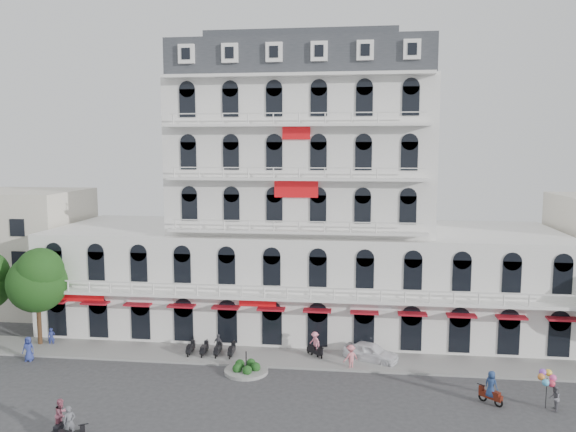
% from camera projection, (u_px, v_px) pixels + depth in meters
% --- Properties ---
extents(ground, '(120.00, 120.00, 0.00)m').
position_uv_depth(ground, '(275.00, 413.00, 34.48)').
color(ground, '#38383A').
rests_on(ground, ground).
extents(sidewalk, '(53.00, 4.00, 0.16)m').
position_uv_depth(sidewalk, '(292.00, 358.00, 43.34)').
color(sidewalk, gray).
rests_on(sidewalk, ground).
extents(main_building, '(45.00, 15.00, 25.80)m').
position_uv_depth(main_building, '(303.00, 217.00, 51.02)').
color(main_building, silver).
rests_on(main_building, ground).
extents(flank_building_west, '(14.00, 10.00, 12.00)m').
position_uv_depth(flank_building_west, '(12.00, 249.00, 57.06)').
color(flank_building_west, beige).
rests_on(flank_building_west, ground).
extents(traffic_island, '(3.20, 3.20, 1.60)m').
position_uv_depth(traffic_island, '(246.00, 369.00, 40.72)').
color(traffic_island, gray).
rests_on(traffic_island, ground).
extents(parked_scooter_row, '(4.40, 1.80, 1.10)m').
position_uv_depth(parked_scooter_row, '(211.00, 356.00, 43.91)').
color(parked_scooter_row, black).
rests_on(parked_scooter_row, ground).
extents(tree_west_inner, '(4.76, 4.76, 8.25)m').
position_uv_depth(tree_west_inner, '(37.00, 278.00, 45.65)').
color(tree_west_inner, '#382314').
rests_on(tree_west_inner, ground).
extents(parked_car, '(4.56, 3.23, 1.44)m').
position_uv_depth(parked_car, '(371.00, 352.00, 42.88)').
color(parked_car, white).
rests_on(parked_car, ground).
extents(rider_west, '(1.52, 1.07, 2.24)m').
position_uv_depth(rider_west, '(70.00, 427.00, 30.67)').
color(rider_west, black).
rests_on(rider_west, ground).
extents(rider_southwest, '(0.74, 1.70, 2.30)m').
position_uv_depth(rider_southwest, '(62.00, 417.00, 31.47)').
color(rider_southwest, black).
rests_on(rider_southwest, ground).
extents(rider_east, '(1.34, 1.27, 2.19)m').
position_uv_depth(rider_east, '(491.00, 387.00, 35.63)').
color(rider_east, '#611E11').
rests_on(rider_east, ground).
extents(rider_center, '(1.33, 1.28, 2.11)m').
position_uv_depth(rider_center, '(315.00, 344.00, 43.50)').
color(rider_center, black).
rests_on(rider_center, ground).
extents(pedestrian_left, '(0.95, 0.63, 1.90)m').
position_uv_depth(pedestrian_left, '(29.00, 349.00, 42.91)').
color(pedestrian_left, navy).
rests_on(pedestrian_left, ground).
extents(pedestrian_mid, '(1.00, 0.76, 1.58)m').
position_uv_depth(pedestrian_mid, '(219.00, 344.00, 44.45)').
color(pedestrian_mid, '#4F4F55').
rests_on(pedestrian_mid, ground).
extents(pedestrian_right, '(1.38, 1.23, 1.85)m').
position_uv_depth(pedestrian_right, '(351.00, 357.00, 41.28)').
color(pedestrian_right, '#DB747F').
rests_on(pedestrian_right, ground).
extents(pedestrian_far, '(0.66, 0.57, 1.52)m').
position_uv_depth(pedestrian_far, '(51.00, 337.00, 46.14)').
color(pedestrian_far, navy).
rests_on(pedestrian_far, ground).
extents(balloon_vendor, '(1.41, 1.31, 2.45)m').
position_uv_depth(balloon_vendor, '(552.00, 390.00, 34.80)').
color(balloon_vendor, slate).
rests_on(balloon_vendor, ground).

